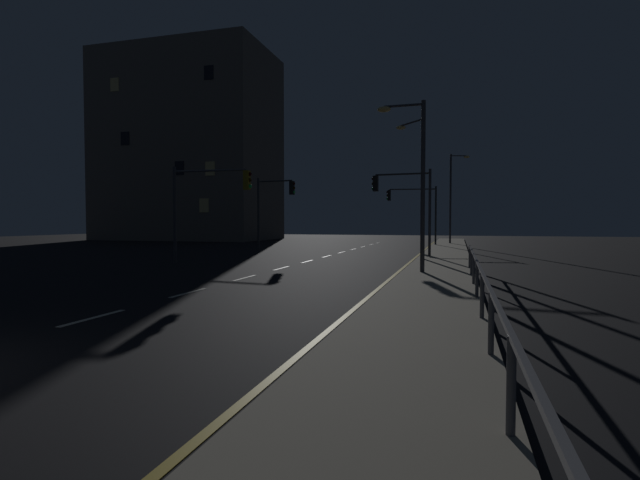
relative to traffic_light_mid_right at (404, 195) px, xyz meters
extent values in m
plane|color=black|center=(-4.71, -7.79, -3.75)|extent=(112.00, 112.00, 0.00)
cube|color=#9E937F|center=(2.39, -7.79, -3.68)|extent=(2.86, 77.00, 0.14)
cube|color=silver|center=(-4.71, -20.29, -3.74)|extent=(0.14, 2.00, 0.01)
cube|color=silver|center=(-4.71, -16.29, -3.74)|extent=(0.14, 2.00, 0.01)
cube|color=silver|center=(-4.71, -12.29, -3.74)|extent=(0.14, 2.00, 0.01)
cube|color=silver|center=(-4.71, -8.29, -3.74)|extent=(0.14, 2.00, 0.01)
cube|color=silver|center=(-4.71, -4.29, -3.74)|extent=(0.14, 2.00, 0.01)
cube|color=silver|center=(-4.71, -0.29, -3.74)|extent=(0.14, 2.00, 0.01)
cube|color=silver|center=(-4.71, 3.71, -3.74)|extent=(0.14, 2.00, 0.01)
cube|color=silver|center=(-4.71, 7.71, -3.74)|extent=(0.14, 2.00, 0.01)
cube|color=silver|center=(-4.71, 11.71, -3.74)|extent=(0.14, 2.00, 0.01)
cube|color=silver|center=(-4.71, 15.71, -3.74)|extent=(0.14, 2.00, 0.01)
cube|color=silver|center=(-4.71, 19.71, -3.74)|extent=(0.14, 2.00, 0.01)
cube|color=gold|center=(0.71, -2.79, -3.74)|extent=(0.14, 53.00, 0.01)
cylinder|color=#38383D|center=(1.55, -0.13, -1.04)|extent=(0.16, 0.16, 5.13)
cylinder|color=#2D3033|center=(-0.08, 0.01, 1.28)|extent=(3.28, 0.39, 0.11)
cube|color=black|center=(-1.72, 0.15, 0.75)|extent=(0.31, 0.36, 0.95)
sphere|color=black|center=(-1.87, 0.16, 1.05)|extent=(0.20, 0.20, 0.20)
sphere|color=black|center=(-1.87, 0.16, 0.75)|extent=(0.20, 0.20, 0.20)
sphere|color=#19D84C|center=(-1.87, 0.16, 0.45)|extent=(0.20, 0.20, 0.20)
cylinder|color=#38383D|center=(-10.93, -7.35, -1.25)|extent=(0.16, 0.16, 5.00)
cylinder|color=#4C4C51|center=(-8.93, -7.28, 1.00)|extent=(4.01, 0.26, 0.11)
cube|color=olive|center=(-6.92, -7.20, 0.48)|extent=(0.29, 0.35, 0.95)
sphere|color=black|center=(-6.77, -7.20, 0.78)|extent=(0.20, 0.20, 0.20)
sphere|color=black|center=(-6.77, -7.20, 0.48)|extent=(0.20, 0.20, 0.20)
sphere|color=#19D84C|center=(-6.77, -7.20, 0.18)|extent=(0.20, 0.20, 0.20)
cylinder|color=#2D3033|center=(1.25, 14.52, -1.03)|extent=(0.16, 0.16, 5.16)
cylinder|color=#38383D|center=(-0.78, 14.28, 1.30)|extent=(4.06, 0.58, 0.11)
cube|color=black|center=(-2.80, 14.05, 0.78)|extent=(0.32, 0.37, 0.95)
sphere|color=black|center=(-2.96, 14.03, 1.08)|extent=(0.20, 0.20, 0.20)
sphere|color=black|center=(-2.96, 14.03, 0.78)|extent=(0.20, 0.20, 0.20)
sphere|color=#19D84C|center=(-2.96, 14.03, 0.48)|extent=(0.20, 0.20, 0.20)
cylinder|color=#2D3033|center=(-10.76, 3.10, -1.09)|extent=(0.16, 0.16, 5.31)
cylinder|color=#2D3033|center=(-9.42, 2.96, 1.32)|extent=(2.68, 0.39, 0.11)
cube|color=black|center=(-8.09, 2.83, 0.79)|extent=(0.31, 0.37, 0.95)
sphere|color=black|center=(-7.93, 2.81, 1.09)|extent=(0.20, 0.20, 0.20)
sphere|color=black|center=(-7.93, 2.81, 0.79)|extent=(0.20, 0.20, 0.20)
sphere|color=#19D84C|center=(-7.93, 2.81, 0.49)|extent=(0.20, 0.20, 0.20)
cylinder|color=#38383D|center=(2.44, 17.77, 0.57)|extent=(0.18, 0.18, 8.35)
cylinder|color=#4C4C51|center=(3.15, 17.97, 4.60)|extent=(1.45, 0.49, 0.10)
ellipsoid|color=#F9D172|center=(3.87, 18.16, 4.50)|extent=(0.56, 0.36, 0.24)
cylinder|color=#38383D|center=(1.79, -9.42, -0.17)|extent=(0.18, 0.18, 6.88)
cylinder|color=#38383D|center=(1.00, -9.41, 3.12)|extent=(1.59, 0.12, 0.10)
ellipsoid|color=#F9D172|center=(0.20, -9.40, 3.02)|extent=(0.56, 0.36, 0.24)
cylinder|color=#2D3033|center=(1.28, -2.30, 0.27)|extent=(0.18, 0.18, 7.76)
cylinder|color=#38383D|center=(0.59, -1.52, 4.01)|extent=(1.46, 1.63, 0.10)
ellipsoid|color=#F9D172|center=(-0.10, -0.74, 3.91)|extent=(0.56, 0.36, 0.24)
cylinder|color=#59595E|center=(3.67, -24.39, -3.13)|extent=(0.09, 0.09, 0.95)
cylinder|color=#59595E|center=(3.67, -21.48, -3.13)|extent=(0.09, 0.09, 0.95)
cylinder|color=#59595E|center=(3.67, -18.58, -3.13)|extent=(0.09, 0.09, 0.95)
cylinder|color=#59595E|center=(3.67, -15.67, -3.13)|extent=(0.09, 0.09, 0.95)
cylinder|color=#59595E|center=(3.67, -12.77, -3.13)|extent=(0.09, 0.09, 0.95)
cylinder|color=#59595E|center=(3.67, -9.86, -3.13)|extent=(0.09, 0.09, 0.95)
cylinder|color=#59595E|center=(3.67, -6.96, -3.13)|extent=(0.09, 0.09, 0.95)
cube|color=slate|center=(3.67, -17.12, -2.66)|extent=(0.06, 20.34, 0.06)
cube|color=#6B6056|center=(-28.69, 23.58, 7.51)|extent=(20.17, 12.29, 22.51)
cube|color=black|center=(-33.19, 17.41, 7.83)|extent=(1.10, 0.06, 1.50)
cube|color=#EACC7A|center=(-22.51, 17.41, 4.11)|extent=(1.10, 0.06, 1.50)
cube|color=black|center=(-26.24, 17.41, 4.28)|extent=(1.10, 0.06, 1.50)
cube|color=#EACC7A|center=(-23.26, 17.41, 0.17)|extent=(1.10, 0.06, 1.50)
cube|color=#EACC7A|center=(-34.47, 17.41, 13.96)|extent=(1.10, 0.06, 1.50)
cube|color=black|center=(-22.57, 17.41, 14.31)|extent=(1.10, 0.06, 1.50)
camera|label=1|loc=(3.17, -29.23, -1.57)|focal=27.07mm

